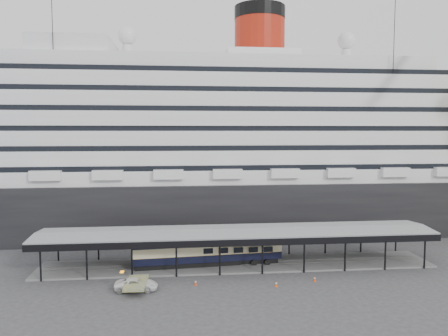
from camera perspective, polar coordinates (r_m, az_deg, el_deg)
The scene contains 8 objects.
ground at distance 59.64m, azimuth 2.39°, elevation -14.01°, with size 200.00×200.00×0.00m, color #353537.
cruise_ship at distance 88.24m, azimuth -0.53°, elevation 4.24°, with size 130.00×30.00×43.90m.
platform_canopy at distance 63.68m, azimuth 1.74°, elevation -10.56°, with size 56.00×9.18×5.30m.
port_truck at distance 55.74m, azimuth -11.37°, elevation -14.69°, with size 2.39×5.19×1.44m, color white.
pullman_carriage at distance 63.22m, azimuth -2.16°, elevation -10.50°, with size 21.38×4.56×20.84m.
traffic_cone_left at distance 56.67m, azimuth -3.74°, elevation -14.68°, with size 0.37×0.37×0.68m.
traffic_cone_mid at distance 56.38m, azimuth 6.84°, elevation -14.80°, with size 0.42×0.42×0.70m.
traffic_cone_right at distance 59.02m, azimuth 11.76°, elevation -13.97°, with size 0.37×0.37×0.67m.
Camera 1 is at (-8.15, -55.85, 19.26)m, focal length 35.00 mm.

